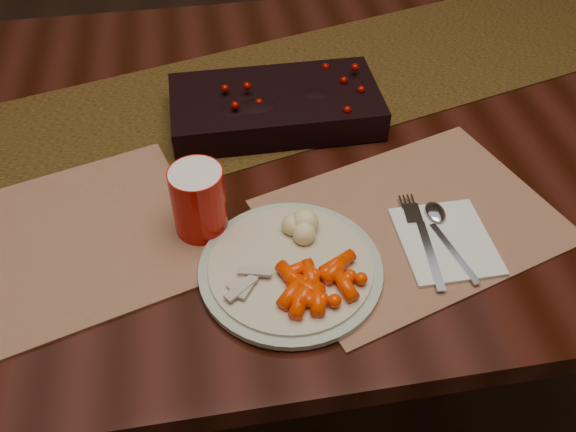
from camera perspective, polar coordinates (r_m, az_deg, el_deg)
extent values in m
plane|color=black|center=(1.64, -0.30, -13.47)|extent=(5.00, 5.00, 0.00)
cube|color=black|center=(1.33, -0.36, -5.14)|extent=(1.80, 1.00, 0.75)
cube|color=#512E14|center=(1.15, -3.83, 10.75)|extent=(1.77, 0.79, 0.00)
cube|color=#976841|center=(0.93, 11.58, -0.41)|extent=(0.48, 0.41, 0.00)
cube|color=brown|center=(0.94, -21.78, -2.97)|extent=(0.51, 0.43, 0.00)
cylinder|color=beige|center=(0.84, 0.24, -4.92)|extent=(0.31, 0.31, 0.01)
cube|color=white|center=(0.90, 14.52, -2.26)|extent=(0.13, 0.15, 0.01)
cylinder|color=#B10F06|center=(0.87, -8.35, 1.42)|extent=(0.09, 0.09, 0.11)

